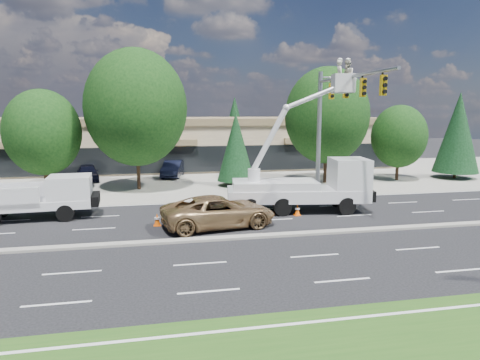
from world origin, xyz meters
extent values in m
plane|color=black|center=(0.00, 0.00, 0.00)|extent=(140.00, 140.00, 0.00)
cube|color=gray|center=(0.00, 20.00, 0.01)|extent=(140.00, 22.00, 0.01)
cube|color=gray|center=(0.00, 0.00, 0.06)|extent=(120.00, 0.55, 0.12)
cube|color=#9E876D|center=(0.00, 30.00, 2.50)|extent=(50.00, 15.00, 5.00)
cube|color=brown|center=(0.00, 30.00, 5.15)|extent=(50.40, 15.40, 0.70)
cube|color=black|center=(0.00, 22.45, 1.50)|extent=(48.00, 0.12, 2.60)
cylinder|color=#332114|center=(-10.00, 15.00, 1.28)|extent=(0.28, 0.28, 2.57)
ellipsoid|color=black|center=(-10.00, 15.00, 4.64)|extent=(5.71, 5.71, 6.56)
cylinder|color=#332114|center=(-3.00, 15.00, 1.80)|extent=(0.28, 0.28, 3.61)
ellipsoid|color=black|center=(-3.00, 15.00, 6.51)|extent=(8.01, 8.01, 9.21)
cylinder|color=#332114|center=(5.00, 15.00, 0.40)|extent=(0.26, 0.26, 0.80)
cone|color=black|center=(5.00, 15.00, 3.32)|extent=(3.13, 3.13, 5.73)
cylinder|color=#332114|center=(13.00, 15.00, 1.63)|extent=(0.28, 0.28, 3.25)
ellipsoid|color=black|center=(13.00, 15.00, 5.87)|extent=(7.23, 7.23, 8.31)
cylinder|color=#332114|center=(20.00, 15.00, 1.10)|extent=(0.28, 0.28, 2.21)
ellipsoid|color=black|center=(20.00, 15.00, 3.99)|extent=(4.91, 4.91, 5.65)
cylinder|color=#332114|center=(26.00, 15.00, 0.40)|extent=(0.26, 0.26, 0.80)
cone|color=black|center=(26.00, 15.00, 4.30)|extent=(4.07, 4.07, 7.43)
cylinder|color=#332114|center=(-18.00, 42.00, 0.40)|extent=(0.26, 0.26, 0.80)
cone|color=black|center=(-18.00, 42.00, 4.79)|extent=(4.53, 4.53, 8.27)
cylinder|color=#332114|center=(-4.00, 42.00, 0.40)|extent=(0.26, 0.26, 0.80)
cone|color=black|center=(-4.00, 42.00, 5.67)|extent=(5.36, 5.36, 9.79)
cylinder|color=#332114|center=(10.00, 42.00, 0.40)|extent=(0.26, 0.26, 0.80)
cone|color=black|center=(10.00, 42.00, 4.48)|extent=(4.23, 4.23, 7.73)
cylinder|color=#332114|center=(22.00, 42.00, 0.40)|extent=(0.26, 0.26, 0.80)
cone|color=black|center=(22.00, 42.00, 5.71)|extent=(5.40, 5.40, 9.87)
cylinder|color=gray|center=(10.00, 9.20, 4.50)|extent=(0.32, 0.32, 9.00)
cylinder|color=gray|center=(10.00, 4.20, 8.30)|extent=(0.20, 10.00, 0.20)
cylinder|color=gray|center=(11.30, 9.20, 8.60)|extent=(2.60, 0.12, 0.12)
cube|color=gold|center=(10.00, 7.20, 7.55)|extent=(0.32, 0.22, 1.05)
cube|color=gold|center=(10.00, 5.00, 7.55)|extent=(0.32, 0.22, 1.05)
cube|color=gold|center=(10.00, 2.80, 7.55)|extent=(0.32, 0.22, 1.05)
cube|color=gold|center=(10.00, 0.60, 7.55)|extent=(0.32, 0.22, 1.05)
cube|color=silver|center=(-8.70, 6.15, 0.91)|extent=(6.60, 2.80, 0.48)
cube|color=silver|center=(-6.66, 6.29, 1.67)|extent=(2.52, 2.47, 1.61)
cube|color=black|center=(-5.96, 6.34, 1.88)|extent=(0.22, 2.05, 1.08)
cube|color=silver|center=(-10.06, 7.09, 1.45)|extent=(3.67, 0.57, 1.18)
cube|color=silver|center=(-9.92, 5.05, 1.45)|extent=(3.67, 0.57, 1.18)
cube|color=silver|center=(7.00, 5.05, 1.09)|extent=(8.98, 3.86, 0.76)
cube|color=silver|center=(10.22, 4.56, 2.23)|extent=(2.53, 2.85, 2.17)
cube|color=black|center=(11.03, 4.44, 2.39)|extent=(0.41, 2.16, 1.30)
cube|color=silver|center=(5.60, 5.25, 1.68)|extent=(5.53, 3.24, 0.54)
cylinder|color=silver|center=(4.31, 5.45, 2.28)|extent=(0.76, 0.76, 0.87)
cube|color=silver|center=(9.64, 4.65, 7.90)|extent=(1.33, 1.14, 1.17)
imported|color=beige|center=(9.40, 4.69, 8.34)|extent=(0.54, 0.74, 1.87)
imported|color=beige|center=(9.88, 4.62, 8.34)|extent=(0.84, 1.01, 1.87)
ellipsoid|color=white|center=(9.40, 4.69, 9.29)|extent=(0.28, 0.28, 0.20)
ellipsoid|color=white|center=(9.88, 4.62, 9.29)|extent=(0.28, 0.28, 0.20)
cube|color=#FF5C08|center=(-1.68, 3.23, 0.01)|extent=(0.40, 0.40, 0.03)
cone|color=#FF5C08|center=(-1.68, 3.23, 0.35)|extent=(0.36, 0.36, 0.70)
cylinder|color=white|center=(-1.68, 3.23, 0.42)|extent=(0.29, 0.29, 0.10)
cube|color=#FF5C08|center=(0.43, 3.36, 0.01)|extent=(0.40, 0.40, 0.03)
cone|color=#FF5C08|center=(0.43, 3.36, 0.35)|extent=(0.36, 0.36, 0.70)
cylinder|color=white|center=(0.43, 3.36, 0.42)|extent=(0.29, 0.29, 0.10)
cube|color=#FF5C08|center=(6.66, 3.96, 0.01)|extent=(0.40, 0.40, 0.03)
cone|color=#FF5C08|center=(6.66, 3.96, 0.35)|extent=(0.36, 0.36, 0.70)
cylinder|color=white|center=(6.66, 3.96, 0.42)|extent=(0.29, 0.29, 0.10)
imported|color=#99764A|center=(1.61, 2.31, 0.86)|extent=(6.55, 3.81, 1.72)
imported|color=black|center=(-7.69, 20.26, 0.76)|extent=(2.57, 4.68, 1.51)
imported|color=black|center=(0.00, 21.00, 0.79)|extent=(2.62, 5.02, 1.57)
camera|label=1|loc=(-1.73, -20.04, 6.21)|focal=32.00mm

